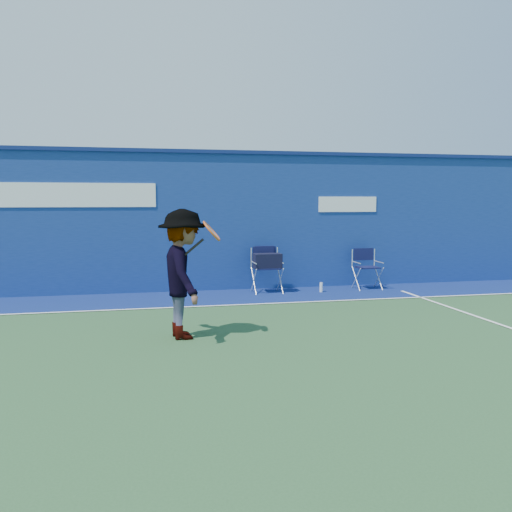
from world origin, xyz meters
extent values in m
plane|color=#284C29|center=(0.00, 0.00, 0.00)|extent=(80.00, 80.00, 0.00)
cube|color=navy|center=(0.00, 5.20, 1.50)|extent=(24.00, 0.40, 3.00)
cube|color=navy|center=(0.00, 5.20, 3.04)|extent=(24.00, 0.50, 0.08)
cube|color=white|center=(-3.00, 4.99, 2.10)|extent=(4.50, 0.02, 0.50)
cube|color=white|center=(3.60, 4.99, 1.90)|extent=(1.40, 0.02, 0.35)
cube|color=navy|center=(0.00, 4.10, 0.00)|extent=(24.00, 1.80, 0.01)
cube|color=white|center=(0.00, 3.20, 0.01)|extent=(24.00, 0.06, 0.01)
cube|color=#0F123A|center=(1.57, 4.48, 0.53)|extent=(0.52, 0.44, 0.03)
cube|color=silver|center=(1.57, 4.74, 0.75)|extent=(0.59, 0.03, 0.43)
cube|color=#0F123A|center=(1.57, 4.74, 0.83)|extent=(0.52, 0.03, 0.30)
cube|color=black|center=(1.57, 4.45, 0.69)|extent=(0.59, 0.34, 0.32)
cube|color=#0F123A|center=(1.57, 4.74, 0.88)|extent=(0.43, 0.06, 0.23)
cube|color=#0F123A|center=(3.89, 4.47, 0.49)|extent=(0.48, 0.40, 0.03)
cube|color=silver|center=(3.89, 4.70, 0.69)|extent=(0.54, 0.02, 0.39)
cube|color=#0F123A|center=(3.89, 4.70, 0.77)|extent=(0.48, 0.03, 0.28)
cylinder|color=white|center=(2.73, 4.27, 0.11)|extent=(0.07, 0.07, 0.22)
imported|color=#EA4738|center=(-0.51, 0.99, 0.93)|extent=(0.83, 1.28, 1.87)
torus|color=#D0511B|center=(-0.11, 0.87, 1.55)|extent=(0.33, 0.41, 0.30)
cylinder|color=gray|center=(-0.11, 0.87, 1.55)|extent=(0.26, 0.35, 0.24)
cylinder|color=black|center=(-0.36, 0.81, 1.33)|extent=(0.29, 0.09, 0.25)
camera|label=1|loc=(-1.13, -6.78, 1.98)|focal=38.00mm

